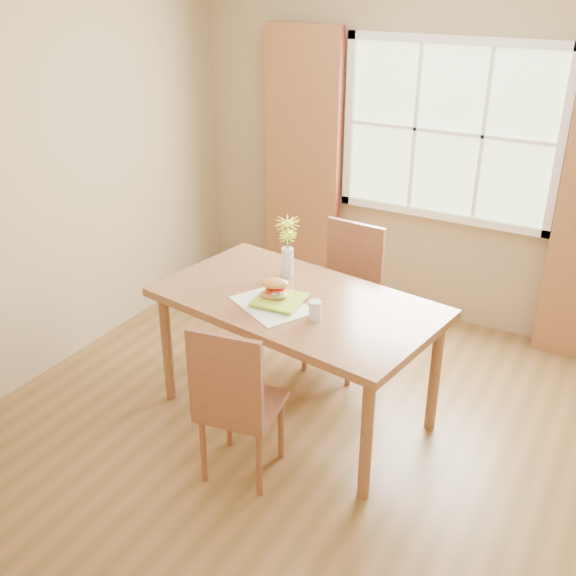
% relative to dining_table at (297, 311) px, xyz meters
% --- Properties ---
extents(room, '(4.24, 3.84, 2.74)m').
position_rel_dining_table_xyz_m(room, '(0.33, -0.18, 0.62)').
color(room, brown).
rests_on(room, ground).
extents(window, '(1.62, 0.06, 1.32)m').
position_rel_dining_table_xyz_m(window, '(0.33, 1.69, 0.77)').
color(window, '#B6D29F').
rests_on(window, room).
extents(curtain_left, '(0.65, 0.08, 2.20)m').
position_rel_dining_table_xyz_m(curtain_left, '(-0.82, 1.60, 0.37)').
color(curtain_left, maroon).
rests_on(curtain_left, room).
extents(dining_table, '(1.79, 1.18, 0.81)m').
position_rel_dining_table_xyz_m(dining_table, '(0.00, 0.00, 0.00)').
color(dining_table, brown).
rests_on(dining_table, room).
extents(chair_near, '(0.47, 0.47, 0.98)m').
position_rel_dining_table_xyz_m(chair_near, '(0.01, -0.70, -0.19)').
color(chair_near, brown).
rests_on(chair_near, room).
extents(chair_far, '(0.46, 0.46, 1.03)m').
position_rel_dining_table_xyz_m(chair_far, '(0.01, 0.71, -0.16)').
color(chair_far, brown).
rests_on(chair_far, room).
extents(placemat, '(0.55, 0.50, 0.01)m').
position_rel_dining_table_xyz_m(placemat, '(-0.09, -0.15, 0.09)').
color(placemat, beige).
rests_on(placemat, dining_table).
extents(plate, '(0.29, 0.29, 0.01)m').
position_rel_dining_table_xyz_m(plate, '(-0.06, -0.10, 0.10)').
color(plate, '#9EC932').
rests_on(plate, placemat).
extents(croissant_sandwich, '(0.20, 0.17, 0.13)m').
position_rel_dining_table_xyz_m(croissant_sandwich, '(-0.10, -0.09, 0.16)').
color(croissant_sandwich, '#CE7D46').
rests_on(croissant_sandwich, plate).
extents(water_glass, '(0.07, 0.07, 0.11)m').
position_rel_dining_table_xyz_m(water_glass, '(0.21, -0.17, 0.14)').
color(water_glass, silver).
rests_on(water_glass, dining_table).
extents(flower_vase, '(0.16, 0.16, 0.39)m').
position_rel_dining_table_xyz_m(flower_vase, '(-0.21, 0.26, 0.32)').
color(flower_vase, silver).
rests_on(flower_vase, dining_table).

